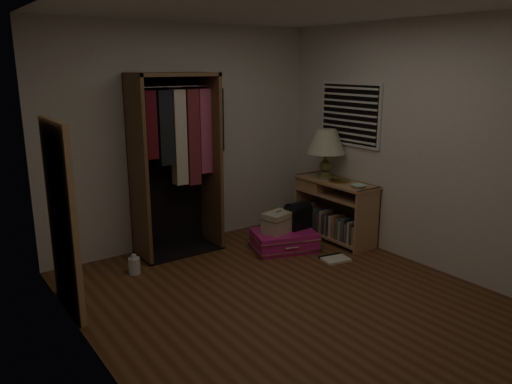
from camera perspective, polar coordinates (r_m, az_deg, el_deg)
ground at (r=4.77m, az=3.73°, el=-12.24°), size 4.00×4.00×0.00m
room_walls at (r=4.39m, az=4.46°, el=6.04°), size 3.52×4.02×2.60m
console_bookshelf at (r=6.31m, az=8.70°, el=-1.81°), size 0.42×1.12×0.75m
open_wardrobe at (r=5.73m, az=-8.87°, el=4.98°), size 1.06×0.50×2.05m
floor_mirror at (r=4.60m, az=-21.26°, el=-2.85°), size 0.06×0.80×1.70m
pink_suitcase at (r=5.94m, az=3.20°, el=-5.53°), size 0.86×0.73×0.22m
train_case at (r=5.84m, az=2.53°, el=-3.46°), size 0.40×0.33×0.26m
black_bag at (r=5.99m, az=4.82°, el=-2.59°), size 0.31×0.21×0.32m
table_lamp at (r=6.25m, az=8.02°, el=5.62°), size 0.61×0.61×0.61m
brass_tray at (r=6.15m, az=9.53°, el=1.25°), size 0.31×0.31×0.01m
ceramic_bowl at (r=5.87m, az=11.64°, el=0.65°), size 0.18×0.18×0.04m
white_jug at (r=5.43m, az=-13.73°, el=-8.15°), size 0.15×0.15×0.21m
floor_book at (r=5.74m, az=8.93°, el=-7.50°), size 0.34×0.29×0.03m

